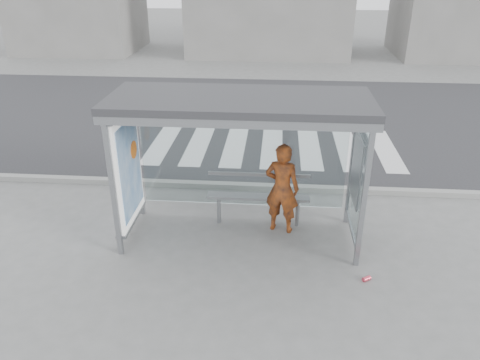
% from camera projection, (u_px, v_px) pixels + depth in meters
% --- Properties ---
extents(ground, '(80.00, 80.00, 0.00)m').
position_uv_depth(ground, '(240.00, 236.00, 8.57)').
color(ground, slate).
rests_on(ground, ground).
extents(road, '(30.00, 10.00, 0.01)m').
position_uv_depth(road, '(258.00, 117.00, 14.85)').
color(road, '#2A292C').
rests_on(road, ground).
extents(curb, '(30.00, 0.18, 0.12)m').
position_uv_depth(curb, '(247.00, 186.00, 10.30)').
color(curb, gray).
rests_on(curb, ground).
extents(crosswalk, '(6.55, 3.00, 0.00)m').
position_uv_depth(crosswalk, '(272.00, 147.00, 12.57)').
color(crosswalk, silver).
rests_on(crosswalk, ground).
extents(bus_shelter, '(4.25, 1.65, 2.62)m').
position_uv_depth(bus_shelter, '(218.00, 133.00, 7.79)').
color(bus_shelter, gray).
rests_on(bus_shelter, ground).
extents(building_center, '(8.00, 5.00, 5.00)m').
position_uv_depth(building_center, '(269.00, 2.00, 23.64)').
color(building_center, slate).
rests_on(building_center, ground).
extents(person, '(0.70, 0.54, 1.72)m').
position_uv_depth(person, '(282.00, 188.00, 8.42)').
color(person, '#C14A12').
rests_on(person, ground).
extents(bench, '(1.91, 0.33, 0.99)m').
position_uv_depth(bench, '(258.00, 196.00, 8.74)').
color(bench, slate).
rests_on(bench, ground).
extents(soda_can, '(0.15, 0.14, 0.07)m').
position_uv_depth(soda_can, '(366.00, 279.00, 7.39)').
color(soda_can, '#E04256').
rests_on(soda_can, ground).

